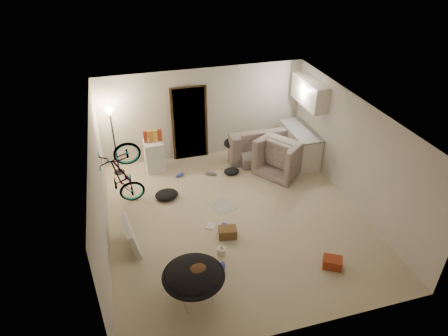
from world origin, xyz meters
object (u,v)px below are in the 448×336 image
object	(u,v)px
tv_box	(131,235)
floor_lamp	(112,128)
sofa	(266,145)
saucer_chair	(194,280)
armchair	(284,158)
bicycle	(125,189)
mini_fridge	(154,156)
drink_case_a	(228,232)
drink_case_b	(332,263)
juicer	(221,251)
kitchen_counter	(299,145)

from	to	relation	value
tv_box	floor_lamp	bearing A→B (deg)	85.62
sofa	saucer_chair	xyz separation A→B (m)	(-3.00, -4.38, 0.13)
armchair	bicycle	bearing A→B (deg)	60.05
bicycle	tv_box	distance (m)	1.47
sofa	mini_fridge	bearing A→B (deg)	-0.80
floor_lamp	mini_fridge	world-z (taller)	floor_lamp
saucer_chair	drink_case_a	world-z (taller)	saucer_chair
bicycle	drink_case_b	bearing A→B (deg)	-132.03
sofa	drink_case_b	distance (m)	4.37
mini_fridge	drink_case_b	size ratio (longest dim) A/B	2.34
bicycle	drink_case_a	bearing A→B (deg)	-132.97
drink_case_b	armchair	bearing A→B (deg)	112.08
bicycle	juicer	distance (m)	2.79
floor_lamp	sofa	bearing A→B (deg)	-2.83
kitchen_counter	mini_fridge	bearing A→B (deg)	171.94
armchair	mini_fridge	bearing A→B (deg)	38.09
saucer_chair	juicer	world-z (taller)	saucer_chair
tv_box	drink_case_a	bearing A→B (deg)	-13.57
juicer	tv_box	bearing A→B (deg)	156.32
armchair	bicycle	distance (m)	4.16
mini_fridge	juicer	xyz separation A→B (m)	(0.84, -3.57, -0.31)
sofa	drink_case_a	distance (m)	3.59
mini_fridge	saucer_chair	xyz separation A→B (m)	(0.10, -4.48, 0.04)
bicycle	drink_case_a	xyz separation A→B (m)	(1.95, -1.71, -0.35)
drink_case_a	drink_case_b	bearing A→B (deg)	-29.12
sofa	drink_case_a	world-z (taller)	sofa
kitchen_counter	juicer	distance (m)	4.31
floor_lamp	mini_fridge	distance (m)	1.31
armchair	tv_box	bearing A→B (deg)	78.64
kitchen_counter	drink_case_a	distance (m)	3.77
bicycle	drink_case_a	size ratio (longest dim) A/B	4.59
floor_lamp	armchair	bearing A→B (deg)	-13.64
sofa	drink_case_a	xyz separation A→B (m)	(-1.99, -2.98, -0.22)
kitchen_counter	drink_case_b	xyz separation A→B (m)	(-1.08, -3.91, -0.34)
sofa	armchair	distance (m)	0.85
armchair	drink_case_b	size ratio (longest dim) A/B	3.15
sofa	saucer_chair	bearing A→B (deg)	56.65
floor_lamp	saucer_chair	distance (m)	4.78
drink_case_a	sofa	bearing A→B (deg)	66.24
floor_lamp	bicycle	bearing A→B (deg)	-86.12
sofa	saucer_chair	distance (m)	5.31
armchair	mini_fridge	size ratio (longest dim) A/B	1.34
bicycle	juicer	xyz separation A→B (m)	(1.68, -2.20, -0.35)
sofa	mini_fridge	size ratio (longest dim) A/B	2.69
floor_lamp	bicycle	xyz separation A→B (m)	(0.10, -1.48, -0.85)
kitchen_counter	sofa	bearing A→B (deg)	150.16
armchair	juicer	distance (m)	3.62
drink_case_a	armchair	bearing A→B (deg)	54.68
kitchen_counter	drink_case_a	size ratio (longest dim) A/B	4.00
tv_box	drink_case_b	bearing A→B (deg)	-30.30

